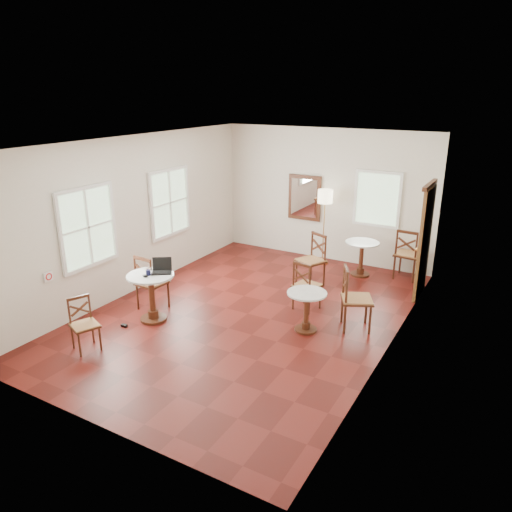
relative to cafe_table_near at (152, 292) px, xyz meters
The scene contains 17 objects.
ground 1.73m from the cafe_table_near, 38.00° to the left, with size 7.00×7.00×0.00m, color #55130E.
room_shell 2.25m from the cafe_table_near, 46.11° to the left, with size 5.02×7.02×3.01m.
cafe_table_near is the anchor object (origin of this frame).
cafe_table_mid 2.64m from the cafe_table_near, 21.14° to the left, with size 0.65×0.65×0.69m.
cafe_table_back 4.56m from the cafe_table_near, 57.65° to the left, with size 0.71×0.71×0.75m.
chair_near_a 0.48m from the cafe_table_near, 132.65° to the left, with size 0.50×0.50×1.03m.
chair_near_b 1.30m from the cafe_table_near, 100.55° to the right, with size 0.50×0.50×0.83m.
chair_mid_a 2.71m from the cafe_table_near, 38.72° to the left, with size 0.50×0.50×0.93m.
chair_mid_b 3.42m from the cafe_table_near, 24.62° to the left, with size 0.66×0.66×1.08m.
chair_back_a 5.32m from the cafe_table_near, 51.24° to the left, with size 0.53×0.53×1.08m.
chair_back_b 3.33m from the cafe_table_near, 58.90° to the left, with size 0.65×0.65×1.06m.
floor_lamp 4.50m from the cafe_table_near, 71.01° to the left, with size 0.33×0.33×1.70m.
laptop 0.44m from the cafe_table_near, 68.04° to the left, with size 0.42×0.41×0.23m.
mouse 0.36m from the cafe_table_near, 88.99° to the right, with size 0.11×0.07×0.04m, color black.
navy_mug 0.37m from the cafe_table_near, 116.04° to the right, with size 0.11×0.08×0.09m.
water_glass 0.37m from the cafe_table_near, 149.39° to the left, with size 0.06×0.06×0.10m, color white.
power_adapter 0.72m from the cafe_table_near, 120.22° to the right, with size 0.10×0.06×0.04m, color black.
Camera 1 is at (4.01, -6.76, 3.81)m, focal length 34.11 mm.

